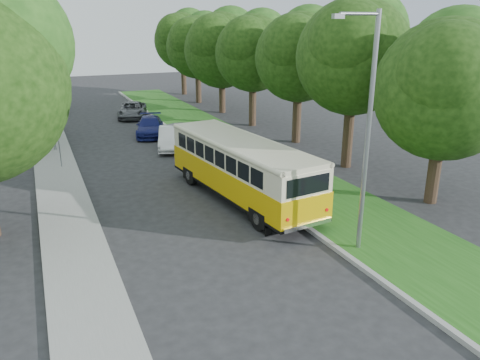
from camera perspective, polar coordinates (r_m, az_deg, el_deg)
name	(u,v)px	position (r m, az deg, el deg)	size (l,w,h in m)	color
ground	(218,243)	(17.14, -2.69, -7.72)	(120.00, 120.00, 0.00)	#262628
curb	(250,186)	(22.66, 1.18, -0.75)	(0.20, 70.00, 0.15)	gray
grass_verge	(292,180)	(23.70, 6.34, 0.00)	(4.50, 70.00, 0.13)	#205516
sidewalk	(67,214)	(20.78, -20.36, -3.87)	(2.20, 70.00, 0.12)	gray
treeline	(164,48)	(33.51, -9.29, 15.57)	(24.27, 41.91, 9.46)	#332319
lamppost_near	(366,129)	(15.64, 15.13, 6.06)	(1.71, 0.16, 8.00)	gray
lamppost_far	(45,84)	(30.55, -22.68, 10.71)	(1.71, 0.16, 7.50)	gray
warning_sign	(58,138)	(26.99, -21.29, 4.77)	(0.56, 0.10, 2.50)	gray
vintage_bus	(241,170)	(20.64, 0.13, 1.21)	(2.45, 9.53, 2.83)	#E3B007
car_silver	(183,135)	(30.21, -6.99, 5.45)	(1.80, 4.48, 1.53)	#A2A3A7
car_white	(171,138)	(29.88, -8.40, 5.09)	(1.45, 4.17, 1.37)	white
car_blue	(150,126)	(33.74, -10.92, 6.44)	(1.81, 4.45, 1.29)	navy
car_grey	(132,110)	(40.54, -12.99, 8.32)	(2.13, 4.62, 1.28)	#55575C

